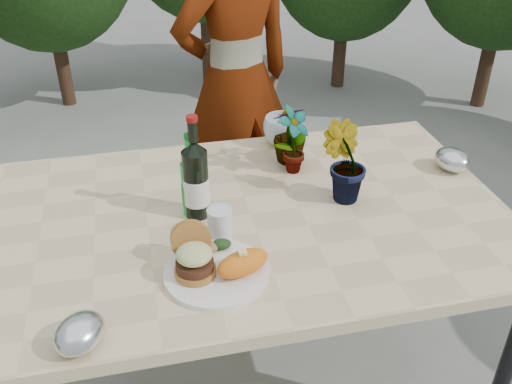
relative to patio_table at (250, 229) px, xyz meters
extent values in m
plane|color=slate|center=(0.00, 0.00, -0.69)|extent=(80.00, 80.00, 0.00)
cube|color=beige|center=(0.00, 0.00, 0.04)|extent=(1.60, 1.00, 0.04)
cylinder|color=black|center=(0.72, -0.42, -0.34)|extent=(0.05, 0.05, 0.71)
cylinder|color=black|center=(-0.72, 0.42, -0.34)|extent=(0.05, 0.05, 0.71)
cylinder|color=black|center=(0.72, 0.42, -0.34)|extent=(0.05, 0.05, 0.71)
cylinder|color=#382316|center=(-0.80, 2.80, -0.48)|extent=(0.10, 0.10, 0.42)
cylinder|color=#382316|center=(0.30, 3.00, -0.44)|extent=(0.10, 0.10, 0.50)
cylinder|color=#382316|center=(1.30, 2.70, -0.50)|extent=(0.10, 0.10, 0.38)
cylinder|color=#382316|center=(2.20, 2.10, -0.47)|extent=(0.10, 0.10, 0.44)
cylinder|color=white|center=(-0.15, -0.26, 0.06)|extent=(0.28, 0.28, 0.01)
cylinder|color=#B7722D|center=(-0.20, -0.26, 0.08)|extent=(0.11, 0.11, 0.02)
cylinder|color=#472314|center=(-0.20, -0.26, 0.10)|extent=(0.10, 0.10, 0.02)
ellipsoid|color=beige|center=(-0.20, -0.26, 0.14)|extent=(0.10, 0.10, 0.04)
cylinder|color=#B7722D|center=(-0.20, -0.19, 0.13)|extent=(0.11, 0.06, 0.11)
ellipsoid|color=orange|center=(-0.08, -0.28, 0.10)|extent=(0.17, 0.12, 0.06)
ellipsoid|color=olive|center=(-0.15, -0.17, 0.08)|extent=(0.04, 0.04, 0.02)
ellipsoid|color=#193814|center=(-0.12, -0.17, 0.09)|extent=(0.06, 0.04, 0.03)
cylinder|color=black|center=(-0.16, 0.03, 0.17)|extent=(0.08, 0.08, 0.22)
cylinder|color=white|center=(-0.16, 0.03, 0.14)|extent=(0.08, 0.08, 0.09)
cone|color=black|center=(-0.16, 0.03, 0.29)|extent=(0.08, 0.08, 0.04)
cylinder|color=black|center=(-0.16, 0.03, 0.34)|extent=(0.03, 0.03, 0.06)
cylinder|color=maroon|center=(-0.16, 0.03, 0.38)|extent=(0.03, 0.03, 0.02)
cylinder|color=green|center=(-0.17, 0.04, 0.15)|extent=(0.06, 0.06, 0.18)
cylinder|color=#198C26|center=(-0.17, 0.04, 0.13)|extent=(0.07, 0.07, 0.07)
cone|color=green|center=(-0.17, 0.04, 0.25)|extent=(0.06, 0.06, 0.03)
cylinder|color=green|center=(-0.17, 0.04, 0.29)|extent=(0.02, 0.02, 0.05)
cylinder|color=#0C5919|center=(-0.17, 0.04, 0.32)|extent=(0.03, 0.03, 0.01)
cylinder|color=silver|center=(-0.11, -0.09, 0.10)|extent=(0.07, 0.07, 0.09)
imported|color=#22531C|center=(0.20, 0.22, 0.18)|extent=(0.15, 0.14, 0.24)
imported|color=#2A581E|center=(0.30, 0.02, 0.19)|extent=(0.18, 0.18, 0.26)
imported|color=#265D1F|center=(0.21, 0.30, 0.16)|extent=(0.13, 0.13, 0.21)
imported|color=silver|center=(0.21, 0.43, 0.11)|extent=(0.16, 0.16, 0.11)
ellipsoid|color=silver|center=(-0.49, -0.43, 0.10)|extent=(0.17, 0.17, 0.08)
ellipsoid|color=silver|center=(0.74, 0.11, 0.10)|extent=(0.15, 0.16, 0.08)
imported|color=#A06650|center=(0.14, 0.97, 0.11)|extent=(0.67, 0.54, 1.60)
camera|label=1|loc=(-0.30, -1.42, 1.06)|focal=40.00mm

